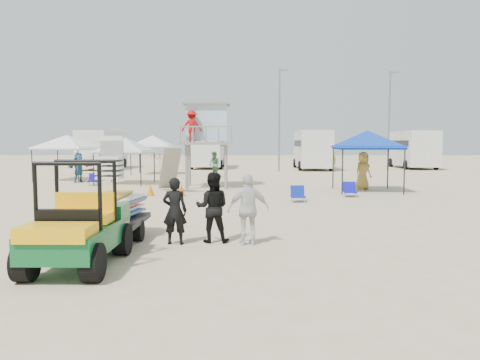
{
  "coord_description": "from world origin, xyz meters",
  "views": [
    {
      "loc": [
        0.81,
        -9.97,
        2.38
      ],
      "look_at": [
        0.5,
        3.0,
        1.3
      ],
      "focal_mm": 35.0,
      "sensor_mm": 36.0,
      "label": 1
    }
  ],
  "objects_px": {
    "utility_cart": "(76,219)",
    "canopy_blue": "(367,134)",
    "surf_trailer": "(113,204)",
    "lifeguard_tower": "(205,126)",
    "man_left": "(175,211)"
  },
  "relations": [
    {
      "from": "man_left",
      "to": "lifeguard_tower",
      "type": "xyz_separation_m",
      "value": [
        -0.6,
        13.43,
        2.38
      ]
    },
    {
      "from": "lifeguard_tower",
      "to": "canopy_blue",
      "type": "relative_size",
      "value": 1.29
    },
    {
      "from": "canopy_blue",
      "to": "utility_cart",
      "type": "bearing_deg",
      "value": -122.63
    },
    {
      "from": "lifeguard_tower",
      "to": "canopy_blue",
      "type": "bearing_deg",
      "value": -12.94
    },
    {
      "from": "surf_trailer",
      "to": "lifeguard_tower",
      "type": "distance_m",
      "value": 13.35
    },
    {
      "from": "utility_cart",
      "to": "lifeguard_tower",
      "type": "distance_m",
      "value": 15.65
    },
    {
      "from": "surf_trailer",
      "to": "canopy_blue",
      "type": "distance_m",
      "value": 14.43
    },
    {
      "from": "canopy_blue",
      "to": "surf_trailer",
      "type": "bearing_deg",
      "value": -127.66
    },
    {
      "from": "surf_trailer",
      "to": "lifeguard_tower",
      "type": "relative_size",
      "value": 0.59
    },
    {
      "from": "surf_trailer",
      "to": "man_left",
      "type": "xyz_separation_m",
      "value": [
        1.52,
        -0.3,
        -0.12
      ]
    },
    {
      "from": "utility_cart",
      "to": "lifeguard_tower",
      "type": "xyz_separation_m",
      "value": [
        0.92,
        15.47,
        2.23
      ]
    },
    {
      "from": "surf_trailer",
      "to": "canopy_blue",
      "type": "xyz_separation_m",
      "value": [
        8.74,
        11.33,
        1.84
      ]
    },
    {
      "from": "utility_cart",
      "to": "canopy_blue",
      "type": "bearing_deg",
      "value": 57.37
    },
    {
      "from": "surf_trailer",
      "to": "man_left",
      "type": "distance_m",
      "value": 1.55
    },
    {
      "from": "man_left",
      "to": "lifeguard_tower",
      "type": "bearing_deg",
      "value": -85.38
    }
  ]
}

